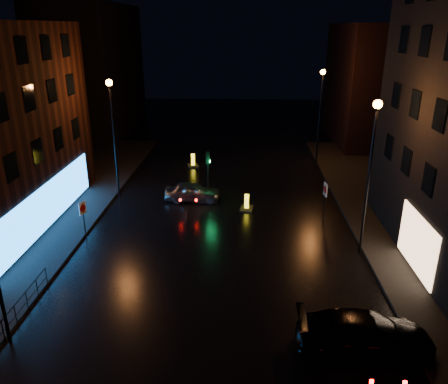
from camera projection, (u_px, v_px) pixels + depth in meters
The scene contains 14 objects.
ground at pixel (210, 316), 18.81m from camera, with size 120.00×120.00×0.00m, color black.
building_far_left at pixel (93, 70), 49.68m from camera, with size 8.00×16.00×14.00m, color black.
building_far_right at pixel (374, 84), 45.91m from camera, with size 8.00×14.00×12.00m, color black.
street_lamp_lfar at pixel (112, 121), 30.23m from camera, with size 0.44×0.44×8.37m.
street_lamp_rnear at pixel (371, 156), 22.10m from camera, with size 0.44×0.44×8.37m.
street_lamp_rfar at pixel (321, 103), 37.03m from camera, with size 0.44×0.44×8.37m.
traffic_signal at pixel (208, 191), 31.75m from camera, with size 1.40×2.40×3.45m.
guard_railing at pixel (15, 311), 17.95m from camera, with size 0.05×6.04×1.00m.
silver_hatchback at pixel (192, 191), 31.10m from camera, with size 1.58×3.92×1.33m, color #94979B.
dark_sedan at pixel (365, 333), 16.60m from camera, with size 2.11×5.19×1.51m, color black.
bollard_near at pixel (247, 206), 29.72m from camera, with size 0.97×1.32×1.07m.
bollard_far at pixel (193, 163), 38.87m from camera, with size 1.18×1.48×1.14m.
road_sign_left at pixel (83, 211), 25.16m from camera, with size 0.25×0.53×2.28m.
road_sign_right at pixel (325, 193), 27.43m from camera, with size 0.15×0.61×2.53m.
Camera 1 is at (1.31, -15.63, 11.69)m, focal length 35.00 mm.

